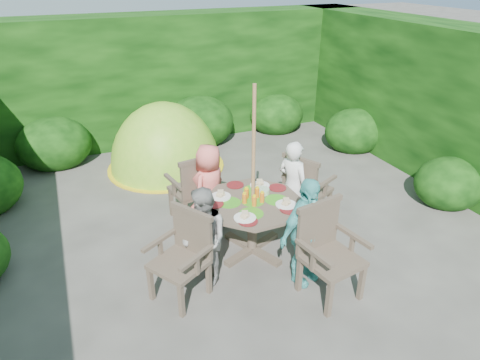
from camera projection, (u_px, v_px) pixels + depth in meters
name	position (u px, v px, depth m)	size (l,w,h in m)	color
ground	(235.00, 228.00, 6.06)	(60.00, 60.00, 0.00)	#43413C
hedge_enclosure	(201.00, 116.00, 6.59)	(9.00, 9.00, 2.50)	black
patio_table	(253.00, 209.00, 5.31)	(1.67, 1.67, 0.89)	#41362A
parasol_pole	(253.00, 175.00, 5.09)	(0.04, 0.04, 2.20)	olive
garden_chair_right	(305.00, 187.00, 6.04)	(0.73, 0.77, 1.00)	#41362A
garden_chair_left	(184.00, 254.00, 4.66)	(0.74, 0.77, 0.97)	#41362A
garden_chair_back	(195.00, 187.00, 6.01)	(0.69, 0.63, 1.01)	#41362A
garden_chair_front	(327.00, 250.00, 4.67)	(0.71, 0.65, 1.04)	#41362A
child_right	(293.00, 186.00, 5.81)	(0.47, 0.31, 1.30)	silver
child_left	(204.00, 238.00, 4.81)	(0.58, 0.45, 1.20)	gray
child_back	(209.00, 188.00, 5.80)	(0.61, 0.40, 1.26)	#EB6A61
child_front	(305.00, 232.00, 4.79)	(0.78, 0.32, 1.33)	#51BFBB
dome_tent	(166.00, 167.00, 7.89)	(2.43, 2.43, 2.41)	#75C225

